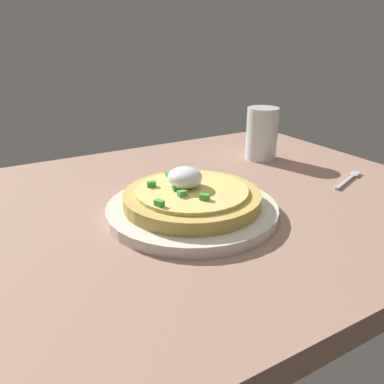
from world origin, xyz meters
TOP-DOWN VIEW (x-y plane):
  - dining_table at (0.00, 0.00)cm, footprint 92.00×65.44cm
  - plate at (0.50, -4.84)cm, footprint 25.13×25.13cm
  - pizza at (0.46, -4.74)cm, footprint 20.05×20.05cm
  - cup_near at (27.12, 11.81)cm, footprint 6.55×6.55cm
  - fork at (32.66, -6.81)cm, footprint 10.62×4.88cm

SIDE VIEW (x-z plane):
  - dining_table at x=0.00cm, z-range 0.00..3.43cm
  - fork at x=32.66cm, z-range 3.43..3.93cm
  - plate at x=0.50cm, z-range 3.43..4.99cm
  - pizza at x=0.46cm, z-range 3.64..9.12cm
  - cup_near at x=27.12cm, z-range 2.78..13.56cm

